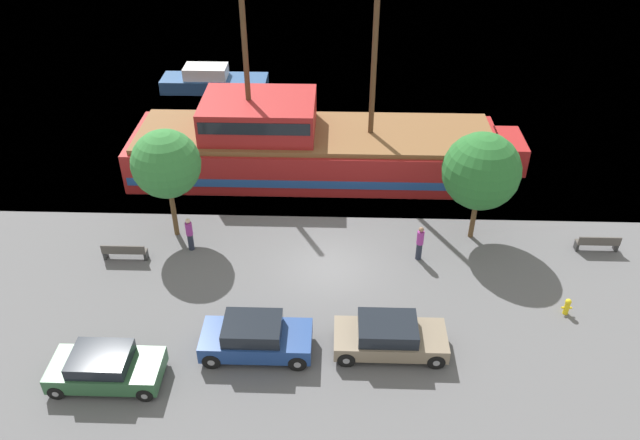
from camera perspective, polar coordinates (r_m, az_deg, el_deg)
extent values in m
plane|color=#5B5B5E|center=(28.18, 0.84, -4.35)|extent=(160.00, 160.00, 0.00)
cube|color=#A31E1E|center=(34.68, -0.45, 6.09)|extent=(19.99, 5.45, 2.25)
cube|color=#234C93|center=(34.84, -0.44, 5.60)|extent=(19.59, 5.53, 0.45)
cube|color=#A31E1E|center=(35.74, 16.88, 6.04)|extent=(1.40, 3.00, 1.57)
cube|color=brown|center=(34.10, -0.46, 7.93)|extent=(19.19, 5.01, 0.25)
cube|color=#A31E1E|center=(33.89, -5.61, 9.51)|extent=(6.00, 4.36, 1.80)
cube|color=black|center=(33.78, -5.63, 9.93)|extent=(5.70, 4.42, 0.65)
cylinder|color=#4C331E|center=(32.33, 5.01, 14.99)|extent=(0.28, 0.28, 8.79)
cylinder|color=#4C331E|center=(32.85, -6.78, 13.98)|extent=(0.28, 0.28, 7.48)
cube|color=navy|center=(46.00, -9.58, 12.20)|extent=(7.45, 2.26, 0.93)
cube|color=silver|center=(45.79, -10.40, 13.20)|extent=(2.98, 1.77, 0.82)
cube|color=black|center=(45.61, -9.27, 13.23)|extent=(0.12, 1.58, 0.66)
cube|color=#2D5B38|center=(24.32, -18.92, -12.84)|extent=(3.99, 1.84, 0.65)
cube|color=black|center=(23.96, -19.45, -11.89)|extent=(2.08, 1.66, 0.48)
cylinder|color=black|center=(23.50, -15.70, -15.07)|extent=(0.60, 0.22, 0.60)
cylinder|color=gray|center=(23.50, -15.70, -15.07)|extent=(0.23, 0.25, 0.23)
cylinder|color=black|center=(24.54, -14.70, -12.14)|extent=(0.60, 0.22, 0.60)
cylinder|color=gray|center=(24.54, -14.70, -12.14)|extent=(0.23, 0.25, 0.23)
cylinder|color=black|center=(24.57, -22.95, -14.26)|extent=(0.60, 0.22, 0.60)
cylinder|color=gray|center=(24.57, -22.95, -14.26)|extent=(0.23, 0.25, 0.23)
cylinder|color=black|center=(25.57, -21.63, -11.52)|extent=(0.60, 0.22, 0.60)
cylinder|color=gray|center=(25.57, -21.63, -11.52)|extent=(0.23, 0.25, 0.23)
cube|color=#7F705B|center=(24.25, 6.42, -10.79)|extent=(4.27, 1.86, 0.59)
cube|color=black|center=(23.83, 6.20, -9.82)|extent=(2.22, 1.68, 0.56)
cylinder|color=black|center=(24.03, 10.56, -12.56)|extent=(0.67, 0.22, 0.67)
cylinder|color=gray|center=(24.03, 10.56, -12.56)|extent=(0.26, 0.25, 0.26)
cylinder|color=black|center=(25.19, 10.10, -9.75)|extent=(0.67, 0.22, 0.67)
cylinder|color=gray|center=(25.19, 10.10, -9.75)|extent=(0.26, 0.25, 0.26)
cylinder|color=black|center=(23.73, 2.42, -12.57)|extent=(0.67, 0.22, 0.67)
cylinder|color=gray|center=(23.73, 2.42, -12.57)|extent=(0.26, 0.25, 0.26)
cylinder|color=black|center=(24.90, 2.41, -9.72)|extent=(0.67, 0.22, 0.67)
cylinder|color=gray|center=(24.90, 2.41, -9.72)|extent=(0.26, 0.25, 0.26)
cube|color=navy|center=(24.11, -5.81, -10.88)|extent=(4.17, 1.85, 0.68)
cube|color=black|center=(23.68, -6.20, -9.81)|extent=(2.17, 1.66, 0.57)
cylinder|color=black|center=(23.58, -2.07, -12.91)|extent=(0.70, 0.22, 0.70)
cylinder|color=gray|center=(23.58, -2.07, -12.91)|extent=(0.27, 0.25, 0.27)
cylinder|color=black|center=(24.73, -1.83, -10.05)|extent=(0.70, 0.22, 0.70)
cylinder|color=gray|center=(24.73, -1.83, -10.05)|extent=(0.27, 0.25, 0.27)
cylinder|color=black|center=(23.98, -9.89, -12.55)|extent=(0.70, 0.22, 0.70)
cylinder|color=gray|center=(23.98, -9.89, -12.55)|extent=(0.27, 0.25, 0.27)
cylinder|color=black|center=(25.11, -9.22, -9.76)|extent=(0.70, 0.22, 0.70)
cylinder|color=gray|center=(25.11, -9.22, -9.76)|extent=(0.27, 0.25, 0.27)
cylinder|color=yellow|center=(27.63, 21.61, -7.51)|extent=(0.22, 0.22, 0.56)
sphere|color=yellow|center=(27.41, 21.77, -6.96)|extent=(0.25, 0.25, 0.25)
cylinder|color=yellow|center=(27.56, 21.31, -7.48)|extent=(0.10, 0.09, 0.09)
cylinder|color=yellow|center=(27.67, 21.93, -7.46)|extent=(0.10, 0.09, 0.09)
cube|color=#4C4742|center=(31.68, 24.01, -1.88)|extent=(1.93, 0.45, 0.05)
cube|color=#4C4742|center=(31.41, 24.22, -1.76)|extent=(1.93, 0.06, 0.40)
cube|color=#2D2D2D|center=(31.47, 22.39, -2.20)|extent=(0.12, 0.36, 0.40)
cube|color=#2D2D2D|center=(32.16, 25.41, -2.21)|extent=(0.12, 0.36, 0.40)
cube|color=#4C4742|center=(29.79, -17.41, -2.71)|extent=(1.99, 0.45, 0.05)
cube|color=#4C4742|center=(29.51, -17.59, -2.59)|extent=(1.99, 0.06, 0.40)
cube|color=#2D2D2D|center=(30.24, -19.02, -2.99)|extent=(0.12, 0.36, 0.40)
cube|color=#2D2D2D|center=(29.63, -15.62, -3.11)|extent=(0.12, 0.36, 0.40)
cylinder|color=#232838|center=(29.61, -11.73, -1.96)|extent=(0.27, 0.27, 0.84)
cylinder|color=#99338C|center=(29.18, -11.90, -0.79)|extent=(0.32, 0.32, 0.65)
sphere|color=beige|center=(28.93, -12.00, -0.09)|extent=(0.23, 0.23, 0.23)
cylinder|color=#232838|center=(28.76, 9.03, -2.82)|extent=(0.27, 0.27, 0.86)
cylinder|color=#99338C|center=(28.31, 9.17, -1.61)|extent=(0.32, 0.32, 0.66)
sphere|color=#8C664C|center=(28.05, 9.25, -0.87)|extent=(0.23, 0.23, 0.23)
cylinder|color=brown|center=(30.28, -13.23, 0.72)|extent=(0.24, 0.24, 2.55)
sphere|color=#337A38|center=(28.94, -13.90, 5.01)|extent=(3.15, 3.15, 3.15)
cylinder|color=brown|center=(30.32, 13.84, 0.17)|extent=(0.24, 0.24, 2.12)
sphere|color=#286B2D|center=(28.98, 14.53, 4.35)|extent=(3.54, 3.54, 3.54)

